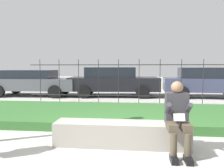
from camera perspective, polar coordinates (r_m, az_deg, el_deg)
name	(u,v)px	position (r m, az deg, el deg)	size (l,w,h in m)	color
ground_plane	(121,145)	(4.34, 2.48, -15.69)	(60.00, 60.00, 0.00)	#B2AFA8
stone_bench	(121,135)	(4.27, 2.39, -13.18)	(2.53, 0.52, 0.45)	gray
person_seated_reader	(178,115)	(3.93, 16.74, -7.71)	(0.42, 0.73, 1.25)	black
grass_berm	(126,115)	(6.44, 3.73, -8.00)	(10.06, 3.03, 0.21)	#33662D
iron_fence	(129,81)	(8.61, 4.38, 0.79)	(8.06, 0.03, 1.80)	#232326
car_parked_right	(206,82)	(11.72, 23.28, 0.55)	(4.23, 2.09, 1.47)	#383D56
car_parked_center	(113,81)	(11.20, 0.29, 0.80)	(4.60, 2.18, 1.48)	black
car_parked_left	(33,82)	(12.12, -20.01, 0.54)	(4.63, 2.04, 1.34)	#4C5156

